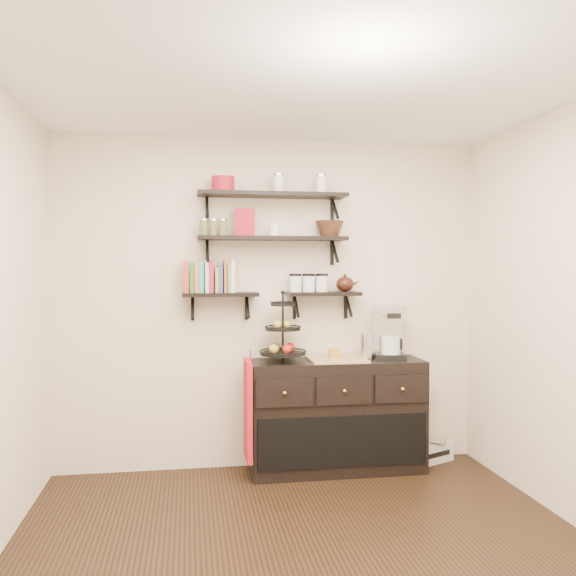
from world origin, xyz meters
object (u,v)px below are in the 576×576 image
Objects in this scene: sideboard at (336,415)px; coffee_maker at (388,333)px; radio at (434,450)px; fruit_stand at (283,338)px.

coffee_maker reaches higher than sideboard.
coffee_maker reaches higher than radio.
radio is at bearing 3.80° from fruit_stand.
radio is (1.32, 0.09, -1.00)m from fruit_stand.
coffee_maker is (0.88, 0.03, 0.02)m from fruit_stand.
coffee_maker is 1.28× the size of radio.
fruit_stand is at bearing 159.67° from radio.
sideboard is at bearing -166.25° from coffee_maker.
fruit_stand is at bearing -168.43° from coffee_maker.
coffee_maker is at bearing 3.89° from sideboard.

